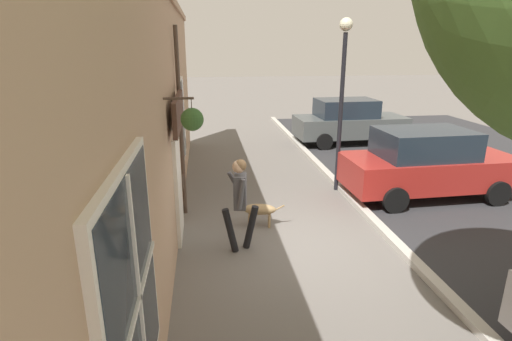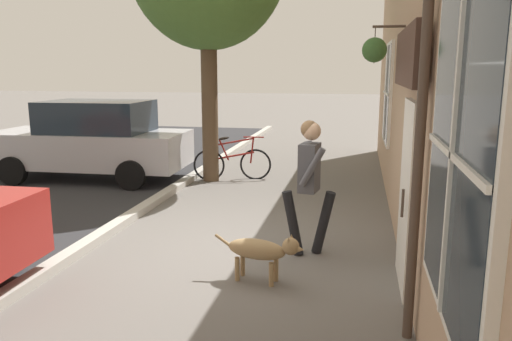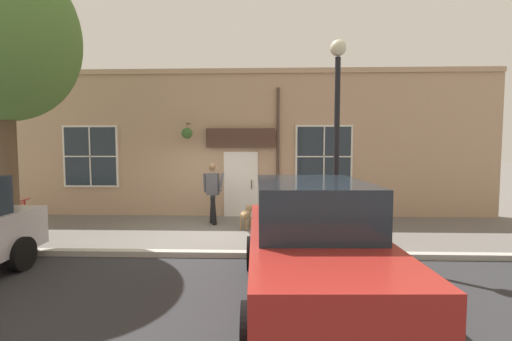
{
  "view_description": "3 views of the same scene",
  "coord_description": "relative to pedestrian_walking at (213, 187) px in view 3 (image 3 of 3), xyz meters",
  "views": [
    {
      "loc": [
        -1.6,
        -6.8,
        3.72
      ],
      "look_at": [
        -0.58,
        1.05,
        1.25
      ],
      "focal_mm": 28.0,
      "sensor_mm": 36.0,
      "label": 1
    },
    {
      "loc": [
        -1.6,
        6.35,
        2.42
      ],
      "look_at": [
        -0.17,
        -0.62,
        0.98
      ],
      "focal_mm": 35.0,
      "sensor_mm": 36.0,
      "label": 2
    },
    {
      "loc": [
        8.85,
        1.61,
        2.24
      ],
      "look_at": [
        -0.9,
        1.29,
        1.58
      ],
      "focal_mm": 24.0,
      "sensor_mm": 36.0,
      "label": 3
    }
  ],
  "objects": [
    {
      "name": "pedestrian_walking",
      "position": [
        0.0,
        0.0,
        0.0
      ],
      "size": [
        0.72,
        0.6,
        1.79
      ],
      "color": "black",
      "rests_on": "ground_plane"
    },
    {
      "name": "parked_car_mid_block",
      "position": [
        4.97,
        2.23,
        -0.21
      ],
      "size": [
        4.36,
        2.05,
        1.75
      ],
      "color": "maroon",
      "rests_on": "ground_plane"
    },
    {
      "name": "street_tree_by_curb",
      "position": [
        2.53,
        -4.04,
        3.47
      ],
      "size": [
        3.35,
        3.02,
        6.5
      ],
      "color": "brown",
      "rests_on": "ground_plane"
    },
    {
      "name": "dog_on_leash",
      "position": [
        0.44,
        1.0,
        -0.7
      ],
      "size": [
        1.1,
        0.39,
        0.61
      ],
      "color": "#997A51",
      "rests_on": "ground_plane"
    },
    {
      "name": "street_lamp",
      "position": [
        2.87,
        2.99,
        1.81
      ],
      "size": [
        0.32,
        0.32,
        4.38
      ],
      "color": "black",
      "rests_on": "ground_plane"
    },
    {
      "name": "storefront_facade",
      "position": [
        -1.33,
        -0.02,
        1.29
      ],
      "size": [
        0.95,
        18.0,
        4.75
      ],
      "color": "tan",
      "rests_on": "ground_plane"
    },
    {
      "name": "ground_plane",
      "position": [
        1.01,
        -0.02,
        -1.09
      ],
      "size": [
        90.0,
        90.0,
        0.0
      ],
      "primitive_type": "plane",
      "color": "#66605B"
    },
    {
      "name": "leaning_bicycle",
      "position": [
        2.12,
        -4.28,
        -0.71
      ],
      "size": [
        1.7,
        0.41,
        1.0
      ],
      "color": "black",
      "rests_on": "ground_plane"
    }
  ]
}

